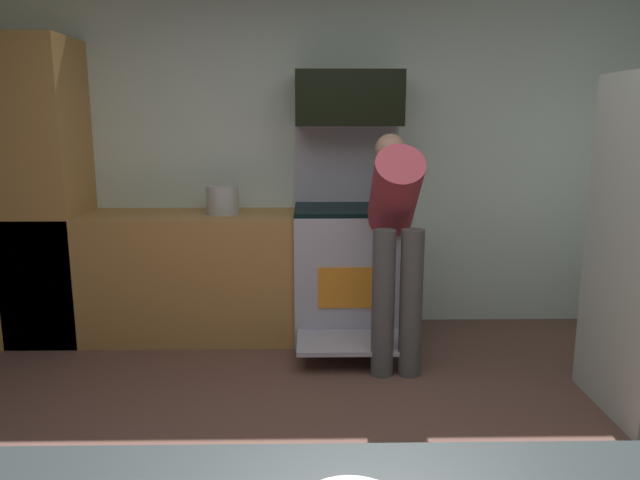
% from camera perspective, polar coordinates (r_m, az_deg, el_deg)
% --- Properties ---
extents(wall_back, '(5.20, 0.12, 2.60)m').
position_cam_1_polar(wall_back, '(4.60, -1.00, 8.15)').
color(wall_back, silver).
rests_on(wall_back, ground).
extents(lower_cabinet_run, '(2.40, 0.60, 0.90)m').
position_cam_1_polar(lower_cabinet_run, '(4.47, -12.60, -3.29)').
color(lower_cabinet_run, '#B48144').
rests_on(lower_cabinet_run, ground).
extents(cabinet_column, '(0.60, 0.60, 2.10)m').
position_cam_1_polar(cabinet_column, '(4.67, -25.08, 4.03)').
color(cabinet_column, '#B48144').
rests_on(cabinet_column, ground).
extents(oven_range, '(0.76, 1.05, 1.51)m').
position_cam_1_polar(oven_range, '(4.35, 2.68, -2.61)').
color(oven_range, '#B7B6C9').
rests_on(oven_range, ground).
extents(microwave, '(0.74, 0.38, 0.38)m').
position_cam_1_polar(microwave, '(4.32, 2.74, 13.22)').
color(microwave, black).
rests_on(microwave, oven_range).
extents(person_cook, '(0.31, 0.68, 1.47)m').
position_cam_1_polar(person_cook, '(3.76, 7.14, 1.00)').
color(person_cook, '#4E4E4E').
rests_on(person_cook, ground).
extents(stock_pot, '(0.23, 0.23, 0.20)m').
position_cam_1_polar(stock_pot, '(4.31, -9.19, 3.77)').
color(stock_pot, '#B5B8B9').
rests_on(stock_pot, lower_cabinet_run).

